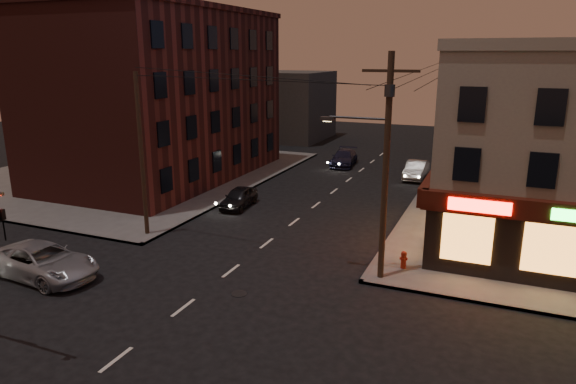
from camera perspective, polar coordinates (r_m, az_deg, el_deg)
The scene contains 14 objects.
ground at distance 21.89m, azimuth -11.55°, elevation -12.49°, with size 120.00×120.00×0.00m, color black.
sidewalk_nw at distance 46.60m, azimuth -16.85°, elevation 2.10°, with size 24.00×28.00×0.15m, color #514F4C.
brick_apartment at distance 43.49m, azimuth -13.89°, elevation 10.21°, with size 12.00×20.00×13.00m, color #4E1D19.
bg_building_ne_a at distance 54.30m, azimuth 25.68°, elevation 6.71°, with size 10.00×12.00×7.00m, color #3F3D3A.
bg_building_nw at distance 63.03m, azimuth 0.03°, elevation 9.60°, with size 9.00×10.00×8.00m, color #3F3D3A.
bg_building_ne_b at distance 68.20m, azimuth 23.52°, elevation 7.94°, with size 8.00×8.00×6.00m, color #3F3D3A.
utility_pole_main at distance 22.53m, azimuth 10.59°, elevation 3.93°, with size 4.20×0.44×10.00m.
utility_pole_far at distance 48.35m, azimuth 17.51°, elevation 8.02°, with size 0.26×0.26×9.00m, color #382619.
utility_pole_west at distance 29.25m, azimuth -15.96°, elevation 3.92°, with size 0.24×0.24×9.00m, color #382619.
suv_cross at distance 26.40m, azimuth -25.58°, elevation -6.97°, with size 2.58×5.59×1.55m, color #919499.
sedan_near at distance 34.75m, azimuth -5.48°, elevation -0.61°, with size 1.57×3.90×1.33m, color black.
sedan_mid at distance 43.86m, azimuth 14.04°, elevation 2.40°, with size 1.54×4.42×1.46m, color slate.
sedan_far at distance 47.92m, azimuth 6.23°, elevation 3.79°, with size 2.00×4.92×1.43m, color black.
fire_hydrant at distance 25.15m, azimuth 12.72°, elevation -7.26°, with size 0.38×0.38×0.86m.
Camera 1 is at (11.31, -15.84, 10.02)m, focal length 32.00 mm.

